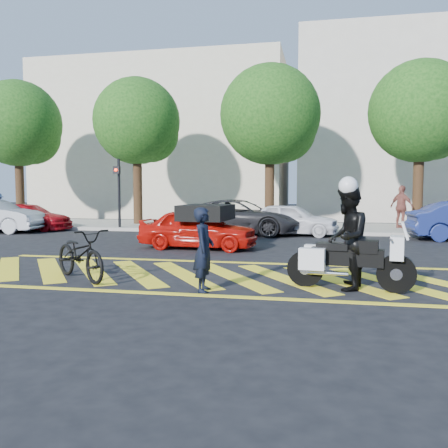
% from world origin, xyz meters
% --- Properties ---
extents(ground, '(90.00, 90.00, 0.00)m').
position_xyz_m(ground, '(0.00, 0.00, 0.00)').
color(ground, black).
rests_on(ground, ground).
extents(sidewalk, '(60.00, 5.00, 0.15)m').
position_xyz_m(sidewalk, '(0.00, 12.00, 0.07)').
color(sidewalk, '#9E998E').
rests_on(sidewalk, ground).
extents(crosswalk, '(12.33, 4.00, 0.01)m').
position_xyz_m(crosswalk, '(-0.04, 0.00, 0.00)').
color(crosswalk, yellow).
rests_on(crosswalk, ground).
extents(building_left, '(16.00, 8.00, 10.00)m').
position_xyz_m(building_left, '(-8.00, 21.00, 5.00)').
color(building_left, beige).
rests_on(building_left, ground).
extents(building_right, '(16.00, 8.00, 11.00)m').
position_xyz_m(building_right, '(9.00, 21.00, 5.50)').
color(building_right, beige).
rests_on(building_right, ground).
extents(tree_far_left, '(4.40, 4.40, 7.41)m').
position_xyz_m(tree_far_left, '(-12.87, 12.06, 5.05)').
color(tree_far_left, black).
rests_on(tree_far_left, ground).
extents(tree_left, '(4.20, 4.20, 7.26)m').
position_xyz_m(tree_left, '(-6.37, 12.06, 4.99)').
color(tree_left, black).
rests_on(tree_left, ground).
extents(tree_center, '(4.60, 4.60, 7.56)m').
position_xyz_m(tree_center, '(0.13, 12.06, 5.10)').
color(tree_center, black).
rests_on(tree_center, ground).
extents(tree_right, '(4.40, 4.40, 7.41)m').
position_xyz_m(tree_right, '(6.63, 12.06, 5.05)').
color(tree_right, black).
rests_on(tree_right, ground).
extents(signal_pole, '(0.28, 0.43, 3.20)m').
position_xyz_m(signal_pole, '(-6.50, 9.74, 1.92)').
color(signal_pole, black).
rests_on(signal_pole, ground).
extents(officer_bike, '(0.42, 0.60, 1.57)m').
position_xyz_m(officer_bike, '(0.25, -1.57, 0.78)').
color(officer_bike, black).
rests_on(officer_bike, ground).
extents(bicycle, '(2.08, 1.82, 1.09)m').
position_xyz_m(bicycle, '(-2.57, -1.00, 0.54)').
color(bicycle, black).
rests_on(bicycle, ground).
extents(police_motorcycle, '(2.37, 0.89, 1.05)m').
position_xyz_m(police_motorcycle, '(2.87, -0.85, 0.57)').
color(police_motorcycle, black).
rests_on(police_motorcycle, ground).
extents(officer_moto, '(0.89, 1.06, 1.97)m').
position_xyz_m(officer_moto, '(2.86, -0.85, 0.99)').
color(officer_moto, black).
rests_on(officer_moto, ground).
extents(red_convertible, '(3.83, 1.76, 1.27)m').
position_xyz_m(red_convertible, '(-1.42, 4.38, 0.64)').
color(red_convertible, '#BD0F08').
rests_on(red_convertible, ground).
extents(parked_left, '(4.11, 1.80, 1.17)m').
position_xyz_m(parked_left, '(-10.64, 9.20, 0.59)').
color(parked_left, '#AB0A13').
rests_on(parked_left, ground).
extents(parked_mid_left, '(5.42, 3.01, 1.43)m').
position_xyz_m(parked_mid_left, '(-0.90, 9.20, 0.72)').
color(parked_mid_left, black).
rests_on(parked_mid_left, ground).
extents(parked_mid_right, '(3.98, 2.03, 1.30)m').
position_xyz_m(parked_mid_right, '(1.17, 9.20, 0.65)').
color(parked_mid_right, white).
rests_on(parked_mid_right, ground).
extents(pedestrian_right, '(1.11, 1.09, 1.87)m').
position_xyz_m(pedestrian_right, '(5.83, 11.85, 1.09)').
color(pedestrian_right, brown).
rests_on(pedestrian_right, sidewalk).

